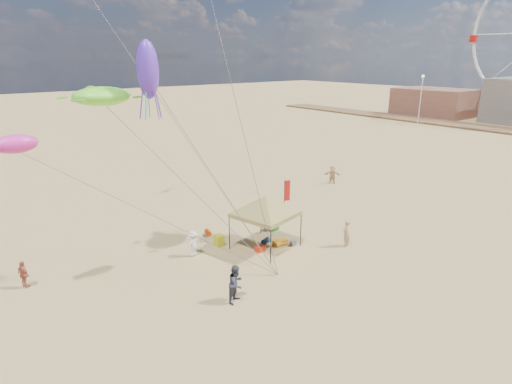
# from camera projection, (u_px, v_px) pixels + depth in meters

# --- Properties ---
(ground) EXTENTS (280.00, 280.00, 0.00)m
(ground) POSITION_uv_depth(u_px,v_px,m) (291.00, 276.00, 22.84)
(ground) COLOR tan
(ground) RESTS_ON ground
(canopy_tent) EXTENTS (6.13, 6.13, 3.87)m
(canopy_tent) POSITION_uv_depth(u_px,v_px,m) (266.00, 198.00, 25.37)
(canopy_tent) COLOR black
(canopy_tent) RESTS_ON ground
(feather_flag) EXTENTS (0.44, 0.15, 2.99)m
(feather_flag) POSITION_uv_depth(u_px,v_px,m) (286.00, 193.00, 30.22)
(feather_flag) COLOR black
(feather_flag) RESTS_ON ground
(cooler_red) EXTENTS (0.54, 0.38, 0.38)m
(cooler_red) POSITION_uv_depth(u_px,v_px,m) (260.00, 249.00, 25.70)
(cooler_red) COLOR red
(cooler_red) RESTS_ON ground
(cooler_blue) EXTENTS (0.54, 0.38, 0.38)m
(cooler_blue) POSITION_uv_depth(u_px,v_px,m) (266.00, 220.00, 30.13)
(cooler_blue) COLOR #143CA6
(cooler_blue) RESTS_ON ground
(bag_navy) EXTENTS (0.69, 0.54, 0.36)m
(bag_navy) POSITION_uv_depth(u_px,v_px,m) (266.00, 241.00, 26.81)
(bag_navy) COLOR #0D213B
(bag_navy) RESTS_ON ground
(bag_orange) EXTENTS (0.54, 0.69, 0.36)m
(bag_orange) POSITION_uv_depth(u_px,v_px,m) (208.00, 232.00, 28.12)
(bag_orange) COLOR #D84C0C
(bag_orange) RESTS_ON ground
(chair_green) EXTENTS (0.50, 0.50, 0.70)m
(chair_green) POSITION_uv_depth(u_px,v_px,m) (274.00, 225.00, 28.91)
(chair_green) COLOR green
(chair_green) RESTS_ON ground
(chair_yellow) EXTENTS (0.50, 0.50, 0.70)m
(chair_yellow) POSITION_uv_depth(u_px,v_px,m) (219.00, 241.00, 26.44)
(chair_yellow) COLOR #BBC415
(chair_yellow) RESTS_ON ground
(crate_grey) EXTENTS (0.34, 0.30, 0.28)m
(crate_grey) POSITION_uv_depth(u_px,v_px,m) (293.00, 243.00, 26.59)
(crate_grey) COLOR gray
(crate_grey) RESTS_ON ground
(beach_cart) EXTENTS (0.90, 0.50, 0.24)m
(beach_cart) POSITION_uv_depth(u_px,v_px,m) (280.00, 242.00, 26.62)
(beach_cart) COLOR orange
(beach_cart) RESTS_ON ground
(person_near_a) EXTENTS (0.76, 0.68, 1.75)m
(person_near_a) POSITION_uv_depth(u_px,v_px,m) (346.00, 233.00, 26.22)
(person_near_a) COLOR tan
(person_near_a) RESTS_ON ground
(person_near_b) EXTENTS (1.12, 1.01, 1.88)m
(person_near_b) POSITION_uv_depth(u_px,v_px,m) (236.00, 284.00, 20.27)
(person_near_b) COLOR #323644
(person_near_b) RESTS_ON ground
(person_near_c) EXTENTS (1.07, 0.71, 1.55)m
(person_near_c) POSITION_uv_depth(u_px,v_px,m) (193.00, 244.00, 24.98)
(person_near_c) COLOR white
(person_near_c) RESTS_ON ground
(person_far_a) EXTENTS (0.63, 0.94, 1.48)m
(person_far_a) POSITION_uv_depth(u_px,v_px,m) (24.00, 274.00, 21.54)
(person_far_a) COLOR #AC5542
(person_far_a) RESTS_ON ground
(person_far_c) EXTENTS (1.41, 1.51, 1.70)m
(person_far_c) POSITION_uv_depth(u_px,v_px,m) (332.00, 175.00, 39.28)
(person_far_c) COLOR tan
(person_far_c) RESTS_ON ground
(building_north) EXTENTS (10.00, 14.00, 5.20)m
(building_north) POSITION_uv_depth(u_px,v_px,m) (434.00, 102.00, 84.37)
(building_north) COLOR #8C5947
(building_north) RESTS_ON ground
(lamp_north) EXTENTS (0.50, 0.50, 8.25)m
(lamp_north) POSITION_uv_depth(u_px,v_px,m) (421.00, 91.00, 73.34)
(lamp_north) COLOR silver
(lamp_north) RESTS_ON ground
(turtle_kite) EXTENTS (3.22, 2.81, 0.92)m
(turtle_kite) POSITION_uv_depth(u_px,v_px,m) (102.00, 96.00, 20.62)
(turtle_kite) COLOR #76FF33
(turtle_kite) RESTS_ON ground
(fish_kite) EXTENTS (1.96, 1.30, 0.80)m
(fish_kite) POSITION_uv_depth(u_px,v_px,m) (16.00, 144.00, 17.95)
(fish_kite) COLOR #E52AA2
(fish_kite) RESTS_ON ground
(squid_kite) EXTENTS (1.17, 1.17, 2.71)m
(squid_kite) POSITION_uv_depth(u_px,v_px,m) (148.00, 70.00, 20.09)
(squid_kite) COLOR #6030D1
(squid_kite) RESTS_ON ground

